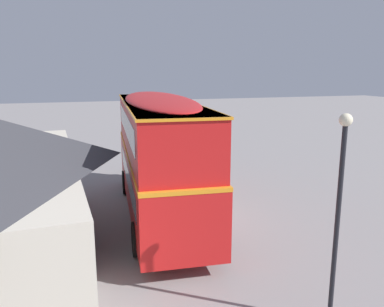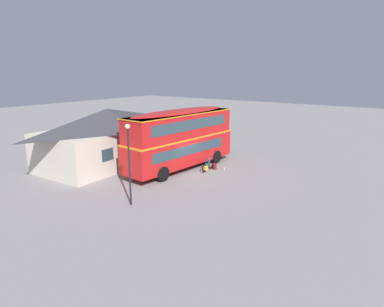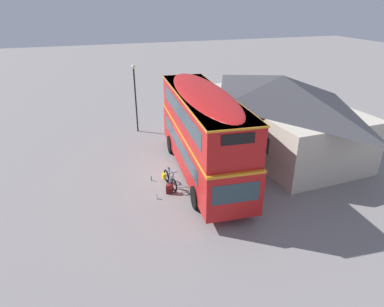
{
  "view_description": "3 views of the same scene",
  "coord_description": "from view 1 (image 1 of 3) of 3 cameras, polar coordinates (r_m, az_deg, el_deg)",
  "views": [
    {
      "loc": [
        -13.87,
        4.0,
        5.72
      ],
      "look_at": [
        1.52,
        -0.76,
        2.25
      ],
      "focal_mm": 36.45,
      "sensor_mm": 36.0,
      "label": 1
    },
    {
      "loc": [
        -19.97,
        -15.17,
        7.74
      ],
      "look_at": [
        0.19,
        -0.51,
        1.53
      ],
      "focal_mm": 31.21,
      "sensor_mm": 36.0,
      "label": 2
    },
    {
      "loc": [
        16.26,
        -4.94,
        8.99
      ],
      "look_at": [
        0.57,
        0.26,
        1.33
      ],
      "focal_mm": 31.52,
      "sensor_mm": 36.0,
      "label": 3
    }
  ],
  "objects": [
    {
      "name": "ground_plane",
      "position": [
        15.53,
        -1.03,
        -9.45
      ],
      "size": [
        120.0,
        120.0,
        0.0
      ],
      "primitive_type": "plane",
      "color": "gray"
    },
    {
      "name": "double_decker_bus",
      "position": [
        15.07,
        -4.8,
        0.34
      ],
      "size": [
        10.54,
        3.34,
        4.79
      ],
      "color": "black",
      "rests_on": "ground"
    },
    {
      "name": "touring_bicycle",
      "position": [
        16.9,
        1.76,
        -6.29
      ],
      "size": [
        1.77,
        0.59,
        1.04
      ],
      "color": "black",
      "rests_on": "ground"
    },
    {
      "name": "backpack_on_ground",
      "position": [
        17.64,
        1.57,
        -5.87
      ],
      "size": [
        0.38,
        0.41,
        0.5
      ],
      "color": "maroon",
      "rests_on": "ground"
    },
    {
      "name": "water_bottle_green_metal",
      "position": [
        16.53,
        5.31,
        -7.69
      ],
      "size": [
        0.07,
        0.07,
        0.26
      ],
      "color": "green",
      "rests_on": "ground"
    },
    {
      "name": "water_bottle_clear_plastic",
      "position": [
        18.22,
        3.45,
        -5.79
      ],
      "size": [
        0.07,
        0.07,
        0.23
      ],
      "color": "silver",
      "rests_on": "ground"
    },
    {
      "name": "street_lamp",
      "position": [
        9.03,
        20.73,
        -6.34
      ],
      "size": [
        0.28,
        0.28,
        4.85
      ],
      "color": "black",
      "rests_on": "ground"
    }
  ]
}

